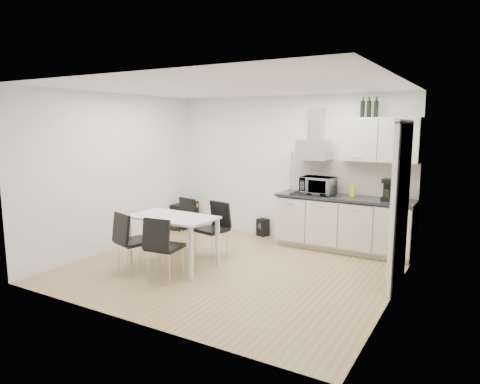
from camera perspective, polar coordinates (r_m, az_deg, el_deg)
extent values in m
plane|color=tan|center=(6.38, -1.19, -10.15)|extent=(4.50, 4.50, 0.00)
cube|color=white|center=(7.84, 6.40, 3.16)|extent=(4.50, 0.10, 2.60)
cube|color=white|center=(4.51, -14.55, -1.42)|extent=(4.50, 0.10, 2.60)
cube|color=white|center=(7.49, -16.12, 2.59)|extent=(0.10, 4.00, 2.60)
cube|color=white|center=(5.28, 20.13, -0.18)|extent=(0.10, 4.00, 2.60)
plane|color=white|center=(6.04, -1.27, 13.83)|extent=(4.50, 4.50, 0.00)
cube|color=white|center=(5.86, 20.56, -1.82)|extent=(0.08, 1.04, 2.10)
cube|color=beige|center=(7.45, 13.59, -7.15)|extent=(2.16, 0.52, 0.10)
cube|color=beige|center=(7.31, 13.63, -3.99)|extent=(2.20, 0.60, 0.76)
cube|color=#28292B|center=(7.22, 13.73, -0.76)|extent=(2.22, 0.64, 0.04)
cube|color=beige|center=(7.46, 14.47, 1.93)|extent=(2.20, 0.02, 0.58)
cube|color=beige|center=(7.13, 18.21, 6.62)|extent=(1.20, 0.35, 0.70)
cube|color=silver|center=(7.40, 9.67, 5.47)|extent=(0.60, 0.46, 0.30)
cube|color=silver|center=(7.49, 10.06, 8.94)|extent=(0.22, 0.20, 0.55)
imported|color=silver|center=(7.31, 10.36, 1.10)|extent=(0.56, 0.34, 0.37)
cube|color=yellow|center=(7.28, 14.76, 0.16)|extent=(0.08, 0.04, 0.18)
cylinder|color=brown|center=(6.97, 21.01, -0.82)|extent=(0.04, 0.04, 0.11)
cylinder|color=#4C6626|center=(6.96, 21.49, -0.86)|extent=(0.04, 0.04, 0.11)
cylinder|color=black|center=(7.20, 16.03, 10.80)|extent=(0.07, 0.07, 0.32)
cylinder|color=black|center=(7.17, 16.82, 10.78)|extent=(0.07, 0.07, 0.32)
cylinder|color=black|center=(7.15, 17.69, 10.74)|extent=(0.07, 0.07, 0.32)
cube|color=white|center=(6.42, -8.99, -3.31)|extent=(1.30, 0.77, 0.03)
cube|color=white|center=(6.68, -14.55, -6.31)|extent=(0.05, 0.05, 0.72)
cube|color=white|center=(5.91, -6.55, -8.10)|extent=(0.05, 0.05, 0.72)
cube|color=white|center=(7.12, -10.86, -5.24)|extent=(0.05, 0.05, 0.72)
cube|color=white|center=(6.39, -3.01, -6.72)|extent=(0.05, 0.05, 0.72)
cube|color=black|center=(8.77, -7.36, -3.13)|extent=(0.26, 0.62, 0.51)
cube|color=gold|center=(8.65, -6.68, -2.04)|extent=(0.02, 0.55, 0.08)
cube|color=black|center=(8.14, 3.06, -4.72)|extent=(0.24, 0.23, 0.32)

